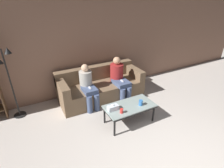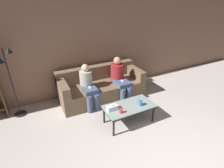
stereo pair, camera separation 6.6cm
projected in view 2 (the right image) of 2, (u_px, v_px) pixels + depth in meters
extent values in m
cube|color=#8C6651|center=(92.00, 45.00, 4.57)|extent=(12.00, 0.06, 2.60)
cube|color=brown|center=(102.00, 91.00, 4.61)|extent=(2.17, 0.87, 0.43)
cube|color=brown|center=(96.00, 72.00, 4.69)|extent=(2.17, 0.20, 0.37)
cube|color=brown|center=(62.00, 87.00, 4.05)|extent=(0.18, 0.87, 0.26)
cube|color=brown|center=(134.00, 72.00, 4.85)|extent=(0.18, 0.87, 0.26)
cube|color=#8C9E99|center=(129.00, 106.00, 3.62)|extent=(1.06, 0.54, 0.02)
cube|color=black|center=(129.00, 107.00, 3.63)|extent=(1.03, 0.53, 0.04)
cylinder|color=black|center=(114.00, 128.00, 3.36)|extent=(0.04, 0.04, 0.36)
cylinder|color=black|center=(153.00, 115.00, 3.74)|extent=(0.04, 0.04, 0.36)
cylinder|color=black|center=(104.00, 116.00, 3.71)|extent=(0.04, 0.04, 0.36)
cylinder|color=black|center=(141.00, 104.00, 4.10)|extent=(0.04, 0.04, 0.36)
cylinder|color=red|center=(121.00, 111.00, 3.38)|extent=(0.07, 0.07, 0.09)
cylinder|color=#3372BF|center=(140.00, 103.00, 3.60)|extent=(0.08, 0.08, 0.12)
cube|color=silver|center=(112.00, 108.00, 3.47)|extent=(0.22, 0.12, 0.10)
sphere|color=white|center=(112.00, 105.00, 3.44)|extent=(0.04, 0.04, 0.04)
cylinder|color=black|center=(21.00, 114.00, 4.05)|extent=(0.26, 0.26, 0.02)
cylinder|color=black|center=(12.00, 84.00, 3.70)|extent=(0.03, 0.03, 1.56)
cone|color=black|center=(8.00, 50.00, 3.41)|extent=(0.14, 0.14, 0.12)
cone|color=black|center=(1.00, 61.00, 3.46)|extent=(0.12, 0.12, 0.10)
cylinder|color=#47567A|center=(90.00, 104.00, 4.03)|extent=(0.13, 0.13, 0.43)
cylinder|color=#47567A|center=(97.00, 102.00, 4.11)|extent=(0.13, 0.13, 0.43)
cube|color=#47567A|center=(89.00, 89.00, 4.11)|extent=(0.30, 0.41, 0.10)
cylinder|color=#B7B2A8|center=(86.00, 80.00, 4.20)|extent=(0.30, 0.30, 0.44)
sphere|color=#DBAD89|center=(85.00, 68.00, 4.06)|extent=(0.17, 0.17, 0.17)
cube|color=white|center=(90.00, 88.00, 4.05)|extent=(0.04, 0.12, 0.02)
cylinder|color=#47567A|center=(123.00, 97.00, 4.33)|extent=(0.13, 0.13, 0.43)
cylinder|color=#47567A|center=(129.00, 95.00, 4.40)|extent=(0.13, 0.13, 0.43)
cube|color=#47567A|center=(121.00, 83.00, 4.43)|extent=(0.34, 0.47, 0.10)
cylinder|color=maroon|center=(117.00, 73.00, 4.54)|extent=(0.34, 0.34, 0.47)
sphere|color=tan|center=(117.00, 61.00, 4.39)|extent=(0.19, 0.19, 0.19)
cube|color=white|center=(122.00, 81.00, 4.37)|extent=(0.04, 0.12, 0.02)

